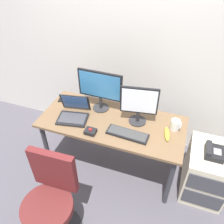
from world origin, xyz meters
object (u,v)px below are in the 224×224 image
object	(u,v)px
monitor_main	(100,88)
banana	(167,134)
keyboard	(127,134)
cell_phone	(62,98)
desk_phone	(214,152)
file_cabinet	(206,172)
coffee_mug	(175,125)
trackball_mouse	(90,131)
office_chair	(52,204)
laptop	(74,113)
monitor_side	(139,104)

from	to	relation	value
monitor_main	banana	distance (m)	0.82
keyboard	cell_phone	size ratio (longest dim) A/B	2.94
desk_phone	banana	size ratio (longest dim) A/B	1.05
file_cabinet	coffee_mug	world-z (taller)	coffee_mug
cell_phone	banana	size ratio (longest dim) A/B	0.75
keyboard	banana	world-z (taller)	banana
keyboard	trackball_mouse	world-z (taller)	trackball_mouse
office_chair	desk_phone	bearing A→B (deg)	34.92
banana	trackball_mouse	bearing A→B (deg)	-163.09
laptop	keyboard	bearing A→B (deg)	-7.24
keyboard	monitor_side	bearing A→B (deg)	79.50
banana	laptop	bearing A→B (deg)	-177.44
coffee_mug	desk_phone	bearing A→B (deg)	-12.92
trackball_mouse	monitor_side	bearing A→B (deg)	39.22
office_chair	monitor_side	world-z (taller)	monitor_side
monitor_main	file_cabinet	bearing A→B (deg)	-6.64
keyboard	banana	size ratio (longest dim) A/B	2.19
trackball_mouse	banana	size ratio (longest dim) A/B	0.58
laptop	banana	world-z (taller)	laptop
monitor_main	desk_phone	bearing A→B (deg)	-7.45
desk_phone	cell_phone	bearing A→B (deg)	174.03
file_cabinet	banana	size ratio (longest dim) A/B	3.14
desk_phone	keyboard	distance (m)	0.84
keyboard	coffee_mug	size ratio (longest dim) A/B	3.78
file_cabinet	desk_phone	xyz separation A→B (m)	(-0.01, -0.02, 0.33)
file_cabinet	monitor_main	xyz separation A→B (m)	(-1.23, 0.14, 0.70)
file_cabinet	laptop	bearing A→B (deg)	-176.61
file_cabinet	office_chair	world-z (taller)	office_chair
banana	desk_phone	bearing A→B (deg)	3.16
keyboard	laptop	distance (m)	0.62
cell_phone	trackball_mouse	bearing A→B (deg)	-48.80
laptop	desk_phone	bearing A→B (deg)	2.75
cell_phone	office_chair	bearing A→B (deg)	-78.80
monitor_main	keyboard	size ratio (longest dim) A/B	1.16
office_chair	banana	size ratio (longest dim) A/B	4.94
file_cabinet	monitor_main	size ratio (longest dim) A/B	1.23
file_cabinet	keyboard	distance (m)	0.95
monitor_side	cell_phone	distance (m)	0.97
file_cabinet	monitor_side	xyz separation A→B (m)	(-0.79, 0.06, 0.66)
office_chair	coffee_mug	distance (m)	1.37
keyboard	monitor_main	bearing A→B (deg)	142.47
cell_phone	laptop	bearing A→B (deg)	-52.88
desk_phone	monitor_main	world-z (taller)	monitor_main
coffee_mug	trackball_mouse	bearing A→B (deg)	-156.69
trackball_mouse	keyboard	bearing A→B (deg)	15.10
file_cabinet	trackball_mouse	bearing A→B (deg)	-167.64
trackball_mouse	banana	bearing A→B (deg)	16.91
monitor_side	keyboard	distance (m)	0.32
file_cabinet	office_chair	distance (m)	1.58
office_chair	cell_phone	world-z (taller)	office_chair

